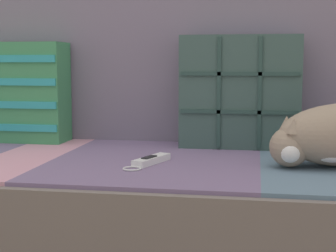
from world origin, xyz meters
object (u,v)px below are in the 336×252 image
(game_remote_far, at_px, (150,161))
(throw_pillow_striped, at_px, (0,92))
(throw_pillow_quilted, at_px, (240,92))
(couch, at_px, (129,217))

(game_remote_far, bearing_deg, throw_pillow_striped, 151.59)
(throw_pillow_striped, bearing_deg, throw_pillow_quilted, 0.03)
(couch, relative_size, throw_pillow_striped, 4.35)
(throw_pillow_quilted, height_order, game_remote_far, throw_pillow_quilted)
(couch, distance_m, throw_pillow_quilted, 0.54)
(throw_pillow_quilted, xyz_separation_m, game_remote_far, (-0.23, -0.33, -0.17))
(couch, xyz_separation_m, game_remote_far, (0.09, -0.12, 0.20))
(throw_pillow_quilted, distance_m, throw_pillow_striped, 0.84)
(couch, relative_size, game_remote_far, 10.44)
(couch, bearing_deg, throw_pillow_striped, 157.87)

